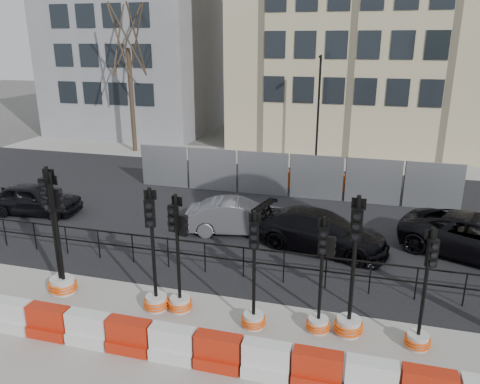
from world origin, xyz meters
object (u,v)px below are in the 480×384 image
(traffic_signal_a, at_px, (62,270))
(car_c, at_px, (321,231))
(car_a, at_px, (34,199))
(traffic_signal_d, at_px, (179,285))
(traffic_signal_h, at_px, (420,325))

(traffic_signal_a, distance_m, car_c, 8.14)
(car_a, bearing_deg, traffic_signal_d, -127.98)
(car_a, bearing_deg, car_c, -98.31)
(traffic_signal_d, xyz_separation_m, traffic_signal_h, (5.83, 0.00, -0.15))
(traffic_signal_a, xyz_separation_m, car_a, (-4.98, 5.15, -0.08))
(traffic_signal_h, xyz_separation_m, car_a, (-14.26, 5.11, 0.03))
(traffic_signal_d, distance_m, car_c, 5.71)
(traffic_signal_h, height_order, car_a, traffic_signal_h)
(traffic_signal_h, bearing_deg, car_a, 141.03)
(car_a, bearing_deg, traffic_signal_a, -142.73)
(traffic_signal_a, bearing_deg, traffic_signal_d, 17.50)
(car_c, bearing_deg, traffic_signal_a, 139.69)
(car_a, distance_m, car_c, 11.52)
(traffic_signal_h, distance_m, car_c, 5.52)
(traffic_signal_a, relative_size, car_a, 0.89)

